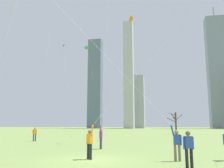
# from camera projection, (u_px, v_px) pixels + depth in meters

# --- Properties ---
(ground_plane) EXTENTS (400.00, 400.00, 0.00)m
(ground_plane) POSITION_uv_depth(u_px,v_px,m) (91.00, 160.00, 13.36)
(ground_plane) COLOR #7A934C
(kite_flyer_foreground_right_purple) EXTENTS (8.37, 2.12, 10.43)m
(kite_flyer_foreground_right_purple) POSITION_uv_depth(u_px,v_px,m) (149.00, 112.00, 13.18)
(kite_flyer_foreground_right_purple) COLOR #726656
(kite_flyer_foreground_right_purple) RESTS_ON ground
(kite_flyer_midfield_center_red) EXTENTS (2.18, 5.41, 16.41)m
(kite_flyer_midfield_center_red) POSITION_uv_depth(u_px,v_px,m) (103.00, 102.00, 19.04)
(kite_flyer_midfield_center_red) COLOR #33384C
(kite_flyer_midfield_center_red) RESTS_ON ground
(kite_flyer_foreground_left_blue) EXTENTS (13.86, 3.68, 15.79)m
(kite_flyer_foreground_left_blue) POSITION_uv_depth(u_px,v_px,m) (138.00, 85.00, 13.00)
(kite_flyer_foreground_left_blue) COLOR black
(kite_flyer_foreground_left_blue) RESTS_ON ground
(bystander_strolling_midfield) EXTENTS (0.43, 0.36, 1.62)m
(bystander_strolling_midfield) POSITION_uv_depth(u_px,v_px,m) (35.00, 133.00, 28.69)
(bystander_strolling_midfield) COLOR #33384C
(bystander_strolling_midfield) RESTS_ON ground
(bystander_far_off_by_trees) EXTENTS (0.49, 0.30, 1.62)m
(bystander_far_off_by_trees) POSITION_uv_depth(u_px,v_px,m) (189.00, 147.00, 10.88)
(bystander_far_off_by_trees) COLOR black
(bystander_far_off_by_trees) RESTS_ON ground
(distant_kite_low_near_trees_orange) EXTENTS (4.79, 2.47, 14.62)m
(distant_kite_low_near_trees_orange) POSITION_uv_depth(u_px,v_px,m) (126.00, 36.00, 28.91)
(distant_kite_low_near_trees_orange) COLOR orange
(distant_kite_low_near_trees_orange) RESTS_ON ground
(distant_kite_drifting_right_green) EXTENTS (4.13, 1.39, 16.03)m
(distant_kite_drifting_right_green) POSITION_uv_depth(u_px,v_px,m) (88.00, 55.00, 43.61)
(distant_kite_drifting_right_green) COLOR green
(distant_kite_drifting_right_green) RESTS_ON ground
(distant_kite_drifting_left_pink) EXTENTS (0.45, 4.12, 30.06)m
(distant_kite_drifting_left_pink) POSITION_uv_depth(u_px,v_px,m) (52.00, 10.00, 49.00)
(distant_kite_drifting_left_pink) COLOR pink
(distant_kite_drifting_left_pink) RESTS_ON ground
(distant_kite_high_overhead_teal) EXTENTS (2.49, 1.13, 16.36)m
(distant_kite_high_overhead_teal) POSITION_uv_depth(u_px,v_px,m) (64.00, 55.00, 43.41)
(distant_kite_high_overhead_teal) COLOR teal
(distant_kite_high_overhead_teal) RESTS_ON ground
(bare_tree_far_right_edge) EXTENTS (3.00, 2.24, 4.37)m
(bare_tree_far_right_edge) POSITION_uv_depth(u_px,v_px,m) (175.00, 122.00, 48.03)
(bare_tree_far_right_edge) COLOR #4C3828
(bare_tree_far_right_edge) RESTS_ON ground
(skyline_tall_tower) EXTENTS (8.05, 6.69, 54.77)m
(skyline_tall_tower) POSITION_uv_depth(u_px,v_px,m) (95.00, 83.00, 151.12)
(skyline_tall_tower) COLOR slate
(skyline_tall_tower) RESTS_ON ground
(skyline_slender_spire) EXTENTS (10.69, 7.52, 69.57)m
(skyline_slender_spire) POSITION_uv_depth(u_px,v_px,m) (218.00, 71.00, 136.20)
(skyline_slender_spire) COLOR gray
(skyline_slender_spire) RESTS_ON ground
(skyline_mid_tower_left) EXTENTS (5.22, 7.07, 59.75)m
(skyline_mid_tower_left) POSITION_uv_depth(u_px,v_px,m) (129.00, 74.00, 136.39)
(skyline_mid_tower_left) COLOR #B2B2B7
(skyline_mid_tower_left) RESTS_ON ground
(skyline_wide_slab) EXTENTS (6.03, 11.65, 31.15)m
(skyline_wide_slab) POSITION_uv_depth(u_px,v_px,m) (139.00, 102.00, 147.61)
(skyline_wide_slab) COLOR #9EA3AD
(skyline_wide_slab) RESTS_ON ground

